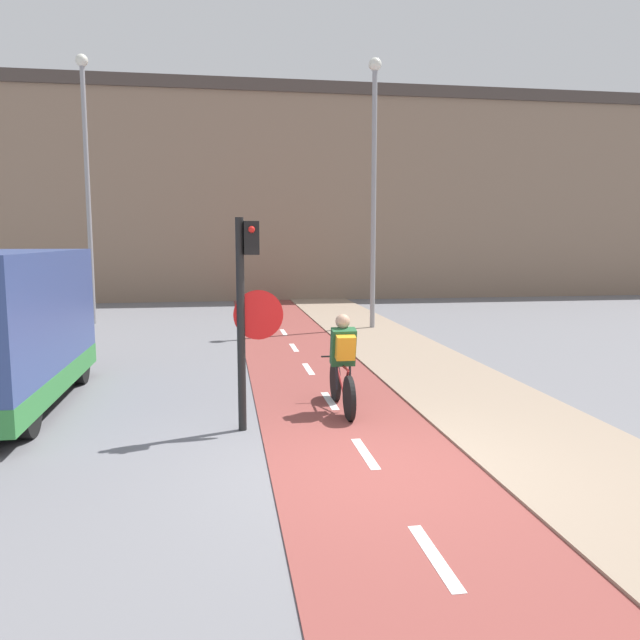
# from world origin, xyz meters

# --- Properties ---
(ground_plane) EXTENTS (120.00, 120.00, 0.00)m
(ground_plane) POSITION_xyz_m (0.00, 0.00, 0.00)
(ground_plane) COLOR slate
(bike_lane) EXTENTS (2.38, 60.00, 0.02)m
(bike_lane) POSITION_xyz_m (0.00, 0.01, 0.01)
(bike_lane) COLOR brown
(bike_lane) RESTS_ON ground_plane
(sidewalk_strip) EXTENTS (2.40, 60.00, 0.05)m
(sidewalk_strip) POSITION_xyz_m (2.39, 0.00, 0.03)
(sidewalk_strip) COLOR gray
(sidewalk_strip) RESTS_ON ground_plane
(building_row_background) EXTENTS (60.00, 5.20, 9.07)m
(building_row_background) POSITION_xyz_m (0.00, 22.27, 4.55)
(building_row_background) COLOR #89705B
(building_row_background) RESTS_ON ground_plane
(traffic_light_pole) EXTENTS (0.67, 0.26, 2.88)m
(traffic_light_pole) POSITION_xyz_m (-1.34, 1.74, 1.79)
(traffic_light_pole) COLOR black
(traffic_light_pole) RESTS_ON ground_plane
(street_lamp_far) EXTENTS (0.36, 0.36, 7.99)m
(street_lamp_far) POSITION_xyz_m (-5.61, 13.40, 4.79)
(street_lamp_far) COLOR gray
(street_lamp_far) RESTS_ON ground_plane
(street_lamp_sidewalk) EXTENTS (0.36, 0.36, 7.56)m
(street_lamp_sidewalk) POSITION_xyz_m (2.63, 10.90, 4.56)
(street_lamp_sidewalk) COLOR gray
(street_lamp_sidewalk) RESTS_ON ground_plane
(cyclist_near) EXTENTS (0.46, 1.77, 1.49)m
(cyclist_near) POSITION_xyz_m (0.10, 2.44, 0.71)
(cyclist_near) COLOR black
(cyclist_near) RESTS_ON ground_plane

